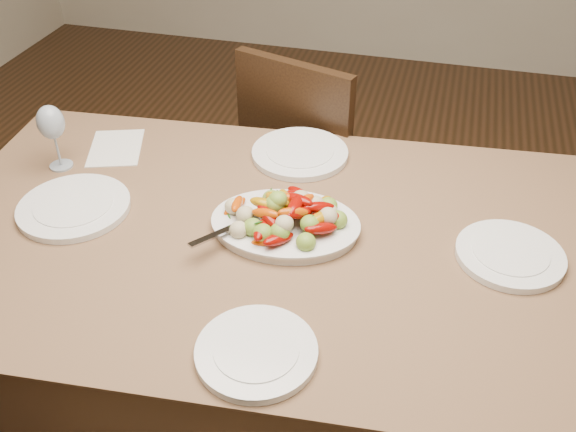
% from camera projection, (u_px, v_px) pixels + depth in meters
% --- Properties ---
extents(dining_table, '(1.92, 1.19, 0.76)m').
position_uv_depth(dining_table, '(288.00, 340.00, 1.82)').
color(dining_table, brown).
rests_on(dining_table, ground).
extents(chair_far, '(0.53, 0.53, 0.95)m').
position_uv_depth(chair_far, '(320.00, 165.00, 2.38)').
color(chair_far, black).
rests_on(chair_far, ground).
extents(serving_platter, '(0.38, 0.30, 0.02)m').
position_uv_depth(serving_platter, '(285.00, 227.00, 1.60)').
color(serving_platter, white).
rests_on(serving_platter, dining_table).
extents(roasted_vegetables, '(0.31, 0.23, 0.09)m').
position_uv_depth(roasted_vegetables, '(285.00, 208.00, 1.57)').
color(roasted_vegetables, '#780702').
rests_on(roasted_vegetables, serving_platter).
extents(serving_spoon, '(0.27, 0.20, 0.03)m').
position_uv_depth(serving_spoon, '(256.00, 221.00, 1.56)').
color(serving_spoon, '#9EA0A8').
rests_on(serving_spoon, serving_platter).
extents(plate_left, '(0.29, 0.29, 0.02)m').
position_uv_depth(plate_left, '(74.00, 207.00, 1.67)').
color(plate_left, white).
rests_on(plate_left, dining_table).
extents(plate_right, '(0.25, 0.25, 0.02)m').
position_uv_depth(plate_right, '(510.00, 255.00, 1.52)').
color(plate_right, white).
rests_on(plate_right, dining_table).
extents(plate_far, '(0.28, 0.28, 0.02)m').
position_uv_depth(plate_far, '(300.00, 154.00, 1.89)').
color(plate_far, white).
rests_on(plate_far, dining_table).
extents(plate_near, '(0.25, 0.25, 0.02)m').
position_uv_depth(plate_near, '(256.00, 352.00, 1.28)').
color(plate_near, white).
rests_on(plate_near, dining_table).
extents(wine_glass, '(0.08, 0.08, 0.20)m').
position_uv_depth(wine_glass, '(54.00, 135.00, 1.79)').
color(wine_glass, '#8C99A5').
rests_on(wine_glass, dining_table).
extents(menu_card, '(0.21, 0.25, 0.00)m').
position_uv_depth(menu_card, '(116.00, 148.00, 1.93)').
color(menu_card, silver).
rests_on(menu_card, dining_table).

